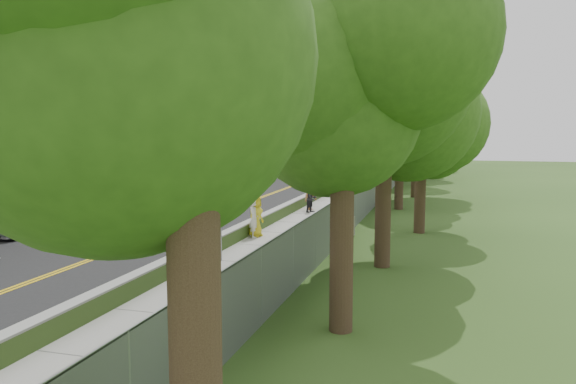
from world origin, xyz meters
The scene contains 26 objects.
ground centered at (0.00, 0.00, 0.00)m, with size 140.00×140.00×0.00m, color #33511E.
road centered at (-5.40, 15.00, 0.02)m, with size 11.20×66.00×0.04m, color black.
sidewalk centered at (2.55, 15.00, 0.03)m, with size 4.20×66.00×0.05m, color gray.
jersey_barrier centered at (0.25, 15.00, 0.30)m, with size 0.42×66.00×0.60m, color #81D338.
rock_embankment centered at (-13.50, 15.00, 2.00)m, with size 5.00×66.00×4.00m, color #595147.
chainlink_fence centered at (4.65, 15.00, 1.00)m, with size 0.04×66.00×2.00m, color slate.
trees_embankment centered at (-13.00, 15.00, 10.50)m, with size 6.40×66.00×13.00m, color olive, non-canonical shape.
trees_fenceside centered at (7.00, 15.00, 7.00)m, with size 7.00×66.00×14.00m, color #427421, non-canonical shape.
streetlight centered at (-10.46, 14.00, 4.64)m, with size 2.52×0.22×8.00m.
signpost centered at (1.05, -3.02, 1.96)m, with size 0.62×0.09×3.10m.
construction_barrel centered at (3.87, 24.41, 0.56)m, with size 0.62×0.62×1.01m, color orange.
concrete_block centered at (4.30, 3.00, 0.49)m, with size 1.31×0.98×0.87m, color gray.
car_0 centered at (-9.59, -0.64, 0.71)m, with size 1.58×3.94×1.34m, color silver.
car_1 centered at (-9.00, 2.65, 0.78)m, with size 1.57×4.49×1.48m, color silver.
car_2 centered at (-9.85, 4.70, 0.74)m, with size 2.34×5.07×1.41m, color maroon.
car_3 centered at (-9.00, 7.47, 0.84)m, with size 2.24×5.50×1.60m, color black.
car_4 centered at (-9.00, 19.07, 0.86)m, with size 1.93×4.80×1.64m, color tan.
car_5 centered at (-10.60, 16.03, 0.74)m, with size 1.48×4.24×1.40m, color #9DA0A3.
car_6 centered at (-10.56, 24.78, 0.70)m, with size 2.20×4.77×1.33m, color black.
car_7 centered at (-10.60, 35.79, 0.79)m, with size 2.10×5.15×1.50m, color maroon.
car_8 centered at (-10.60, 36.53, 0.78)m, with size 1.76×4.37×1.49m, color silver.
painter_0 centered at (0.75, 1.81, 0.99)m, with size 0.92×0.60×1.88m, color yellow.
painter_1 centered at (0.75, 1.53, 0.92)m, with size 0.63×0.41×1.73m, color white.
painter_2 centered at (1.45, 9.74, 0.85)m, with size 0.77×0.60×1.59m, color black.
painter_3 centered at (1.13, 10.71, 0.85)m, with size 1.04×0.60×1.61m, color #945F35.
person_far centered at (4.20, 23.21, 0.96)m, with size 1.06×0.44×1.81m, color black.
Camera 1 is at (9.06, -21.92, 4.92)m, focal length 35.00 mm.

